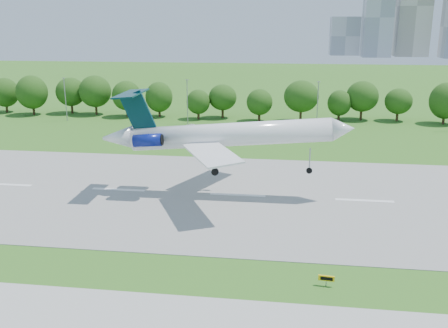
{
  "coord_description": "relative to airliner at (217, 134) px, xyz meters",
  "views": [
    {
      "loc": [
        7.98,
        -50.79,
        26.87
      ],
      "look_at": [
        -1.29,
        18.0,
        7.19
      ],
      "focal_mm": 40.0,
      "sensor_mm": 36.0,
      "label": 1
    }
  ],
  "objects": [
    {
      "name": "light_poles",
      "position": [
        0.76,
        57.04,
        -3.69
      ],
      "size": [
        175.9,
        0.25,
        12.19
      ],
      "color": "gray",
      "rests_on": "ground"
    },
    {
      "name": "ground",
      "position": [
        3.26,
        -24.96,
        -10.03
      ],
      "size": [
        600.0,
        600.0,
        0.0
      ],
      "primitive_type": "plane",
      "color": "#34691B",
      "rests_on": "ground"
    },
    {
      "name": "skyline",
      "position": [
        103.42,
        365.65,
        20.43
      ],
      "size": [
        127.0,
        52.0,
        80.0
      ],
      "color": "#B2B2B7",
      "rests_on": "ground"
    },
    {
      "name": "service_vehicle_b",
      "position": [
        -14.16,
        51.3,
        -9.4
      ],
      "size": [
        3.92,
        2.2,
        1.26
      ],
      "primitive_type": "imported",
      "rotation": [
        0.0,
        0.0,
        1.37
      ],
      "color": "silver",
      "rests_on": "ground"
    },
    {
      "name": "tree_line",
      "position": [
        3.26,
        67.04,
        -3.84
      ],
      "size": [
        288.4,
        8.4,
        10.4
      ],
      "color": "#382314",
      "rests_on": "ground"
    },
    {
      "name": "runway",
      "position": [
        3.26,
        0.04,
        -9.99
      ],
      "size": [
        400.0,
        45.0,
        0.08
      ],
      "primitive_type": "cube",
      "color": "gray",
      "rests_on": "ground"
    },
    {
      "name": "taxi_sign_centre",
      "position": [
        15.65,
        -27.42,
        -9.14
      ],
      "size": [
        1.73,
        0.39,
        1.21
      ],
      "rotation": [
        0.0,
        0.0,
        -0.11
      ],
      "color": "gray",
      "rests_on": "ground"
    },
    {
      "name": "service_vehicle_a",
      "position": [
        -27.82,
        51.02,
        -9.38
      ],
      "size": [
        4.13,
        2.21,
        1.29
      ],
      "primitive_type": "imported",
      "rotation": [
        0.0,
        0.0,
        1.8
      ],
      "color": "white",
      "rests_on": "ground"
    },
    {
      "name": "airliner",
      "position": [
        0.0,
        0.0,
        0.0
      ],
      "size": [
        39.98,
        29.1,
        12.84
      ],
      "rotation": [
        0.0,
        -0.08,
        0.02
      ],
      "color": "white",
      "rests_on": "ground"
    }
  ]
}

